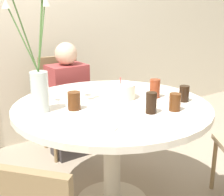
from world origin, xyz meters
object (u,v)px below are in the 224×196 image
Objects in this scene: drink_glass_3 at (175,102)px; birthday_cake at (120,91)px; chair_far_back at (63,99)px; drink_glass_2 at (184,94)px; drink_glass_1 at (155,88)px; side_plate at (100,127)px; drink_glass_0 at (74,101)px; drink_glass_4 at (151,103)px; flower_vase at (38,70)px; person_guest at (68,105)px.

birthday_cake is at bearing 105.40° from drink_glass_3.
drink_glass_2 is at bearing -69.46° from chair_far_back.
birthday_cake is 0.42m from drink_glass_3.
drink_glass_1 reaches higher than drink_glass_3.
drink_glass_3 is (0.53, -0.04, 0.05)m from side_plate.
chair_far_back is 8.15× the size of drink_glass_0.
side_plate is 0.53m from drink_glass_3.
drink_glass_0 is at bearing 136.33° from drink_glass_4.
drink_glass_2 is (0.10, -0.18, -0.01)m from drink_glass_1.
person_guest is (0.57, 0.74, -0.52)m from flower_vase.
chair_far_back is 1.19m from flower_vase.
drink_glass_0 is 1.04× the size of drink_glass_3.
birthday_cake is 0.38m from drink_glass_0.
chair_far_back is 8.49× the size of drink_glass_3.
flower_vase is 0.85m from drink_glass_3.
drink_glass_2 is 0.10× the size of person_guest.
person_guest is at bearing 89.87° from birthday_cake.
birthday_cake is 1.96× the size of drink_glass_3.
drink_glass_2 is (0.30, -0.31, 0.00)m from birthday_cake.
chair_far_back is 4.32× the size of birthday_cake.
drink_glass_3 is 1.26m from person_guest.
birthday_cake is 1.65× the size of drink_glass_4.
birthday_cake is 0.60m from flower_vase.
chair_far_back is 1.43m from side_plate.
flower_vase is 6.25× the size of drink_glass_4.
drink_glass_2 is at bearing -22.28° from drink_glass_0.
drink_glass_2 is at bearing 7.91° from drink_glass_4.
drink_glass_3 is at bearing -152.98° from drink_glass_2.
person_guest is (-0.11, 1.21, -0.32)m from drink_glass_3.
birthday_cake is at bearing 147.35° from drink_glass_1.
flower_vase reaches higher than birthday_cake.
drink_glass_4 reaches higher than drink_glass_0.
drink_glass_1 reaches higher than side_plate.
birthday_cake reaches higher than side_plate.
drink_glass_4 reaches higher than drink_glass_2.
drink_glass_2 reaches higher than side_plate.
birthday_cake is 1.88× the size of drink_glass_0.
person_guest reaches higher than drink_glass_2.
drink_glass_4 is at bearing 1.98° from side_plate.
person_guest is (0.04, 1.16, -0.33)m from drink_glass_4.
birthday_cake is 1.10× the size of side_plate.
drink_glass_0 is (0.18, -0.09, -0.20)m from flower_vase.
birthday_cake is at bearing 83.88° from drink_glass_4.
drink_glass_3 is at bearing -108.21° from drink_glass_1.
drink_glass_3 reaches higher than drink_glass_2.
flower_vase is 7.44× the size of drink_glass_3.
flower_vase is 7.14× the size of drink_glass_0.
drink_glass_3 is at bearing -84.77° from person_guest.
drink_glass_1 is 0.33m from drink_glass_4.
drink_glass_4 is at bearing 161.84° from drink_glass_3.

